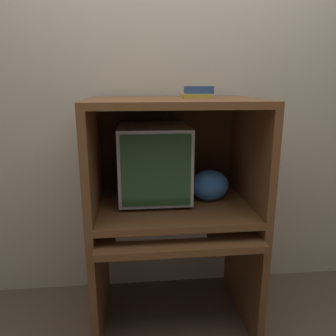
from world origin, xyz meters
name	(u,v)px	position (x,y,z in m)	size (l,w,h in m)	color
wall_back	(167,101)	(0.00, 0.73, 1.30)	(6.00, 0.06, 2.60)	beige
desk_base	(174,261)	(0.00, 0.29, 0.40)	(0.91, 0.73, 0.66)	brown
desk_monitor_shelf	(173,207)	(0.00, 0.34, 0.72)	(0.91, 0.67, 0.09)	brown
hutch_upper	(173,134)	(0.00, 0.37, 1.14)	(0.91, 0.67, 0.59)	brown
crt_monitor	(154,162)	(-0.11, 0.42, 0.97)	(0.40, 0.44, 0.43)	#B2B2B7
keyboard	(161,231)	(-0.09, 0.14, 0.67)	(0.46, 0.14, 0.03)	beige
mouse	(217,228)	(0.21, 0.14, 0.67)	(0.06, 0.04, 0.03)	#B7B7B7
snack_bag	(210,185)	(0.21, 0.36, 0.84)	(0.22, 0.16, 0.18)	#336BB7
book_stack	(198,92)	(0.13, 0.38, 1.36)	(0.17, 0.12, 0.06)	gold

